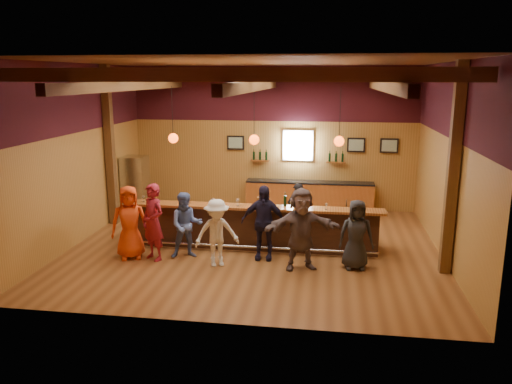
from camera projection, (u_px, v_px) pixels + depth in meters
room at (255, 118)px, 11.82m from camera, size 9.04×9.00×4.52m
bar_counter at (256, 225)px, 12.51m from camera, size 6.30×1.07×1.11m
back_bar_cabinet at (309, 196)px, 15.80m from camera, size 4.00×0.52×0.95m
window at (298, 145)px, 15.72m from camera, size 0.95×0.09×0.95m
framed_pictures at (326, 144)px, 15.57m from camera, size 5.35×0.05×0.45m
wine_shelves at (298, 159)px, 15.75m from camera, size 3.00×0.18×0.30m
pendant_lights at (254, 139)px, 11.88m from camera, size 4.24×0.24×1.37m
stainless_fridge at (136, 185)px, 15.38m from camera, size 0.70×0.70×1.80m
customer_orange at (130, 222)px, 11.58m from camera, size 0.99×0.83×1.73m
customer_redvest at (153, 222)px, 11.47m from camera, size 0.78×0.72×1.80m
customer_denim at (186, 225)px, 11.63m from camera, size 0.91×0.80×1.57m
customer_white at (217, 233)px, 11.10m from camera, size 1.14×0.92×1.54m
customer_navy at (263, 222)px, 11.51m from camera, size 1.04×0.45×1.76m
customer_brown at (301, 229)px, 10.91m from camera, size 1.78×1.01×1.83m
customer_dark at (356, 235)px, 10.94m from camera, size 0.81×0.58×1.56m
bartender at (297, 211)px, 13.09m from camera, size 0.63×0.52×1.47m
ice_bucket at (261, 201)px, 12.06m from camera, size 0.20×0.20×0.22m
bottle_a at (285, 201)px, 12.05m from camera, size 0.07×0.07×0.34m
bottle_b at (295, 200)px, 12.00m from camera, size 0.08×0.08×0.39m
glass_a at (143, 197)px, 12.44m from camera, size 0.07×0.07×0.17m
glass_b at (180, 198)px, 12.34m from camera, size 0.08×0.08×0.17m
glass_c at (189, 198)px, 12.28m from camera, size 0.09×0.09×0.20m
glass_d at (213, 200)px, 12.20m from camera, size 0.07×0.07×0.16m
glass_e at (238, 200)px, 12.04m from camera, size 0.09×0.09×0.20m
glass_f at (291, 203)px, 11.90m from camera, size 0.07×0.07×0.16m
glass_g at (302, 202)px, 11.94m from camera, size 0.08×0.08×0.17m
glass_h at (326, 205)px, 11.73m from camera, size 0.07×0.07×0.16m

